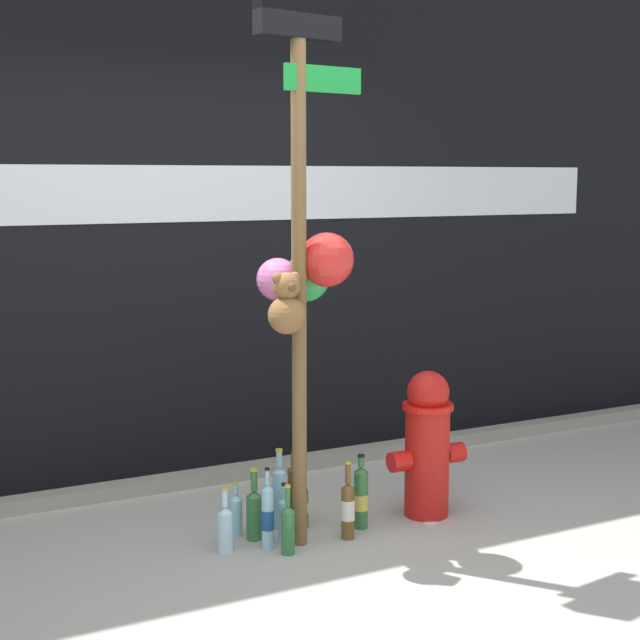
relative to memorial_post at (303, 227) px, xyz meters
The scene contains 18 objects.
ground_plane 1.60m from the memorial_post, 114.58° to the right, with size 14.00×14.00×0.00m, color #ADA899.
building_wall 1.48m from the memorial_post, 97.53° to the left, with size 10.00×0.21×3.91m.
curb_strip 1.83m from the memorial_post, 100.21° to the left, with size 8.00×0.12×0.08m, color gray.
memorial_post is the anchor object (origin of this frame).
fire_hydrant 1.36m from the memorial_post, ahead, with size 0.44×0.27×0.78m.
bottle_0 1.42m from the memorial_post, 139.48° to the right, with size 0.07×0.07×0.34m.
bottle_1 1.43m from the memorial_post, 67.09° to the left, with size 0.07×0.07×0.31m.
bottle_2 1.38m from the memorial_post, 101.95° to the left, with size 0.07×0.07×0.42m.
bottle_3 1.42m from the memorial_post, 151.53° to the left, with size 0.08×0.08×0.36m.
bottle_4 1.47m from the memorial_post, behind, with size 0.08×0.08×0.32m.
bottle_5 1.41m from the memorial_post, ahead, with size 0.07×0.07×0.39m.
bottle_6 1.42m from the memorial_post, 158.06° to the left, with size 0.06×0.06×0.29m.
bottle_7 1.39m from the memorial_post, behind, with size 0.06×0.06×0.40m.
bottle_8 1.40m from the memorial_post, 74.96° to the left, with size 0.07×0.07×0.38m.
bottle_9 1.40m from the memorial_post, 22.70° to the right, with size 0.07×0.07×0.39m.
bottle_10 1.47m from the memorial_post, 142.61° to the left, with size 0.06×0.06×0.27m.
litter_0 1.68m from the memorial_post, ahead, with size 0.07×0.05×0.01m, color silver.
litter_1 2.25m from the memorial_post, 34.91° to the left, with size 0.10×0.08×0.01m, color tan.
Camera 1 is at (-1.80, -3.63, 1.77)m, focal length 53.68 mm.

